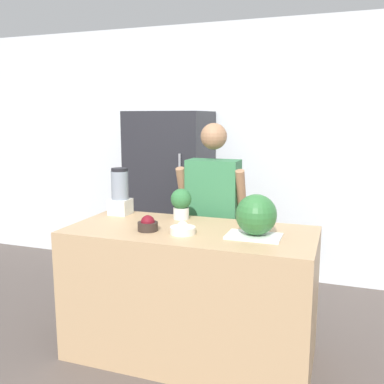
{
  "coord_description": "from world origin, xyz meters",
  "views": [
    {
      "loc": [
        0.95,
        -2.25,
        1.66
      ],
      "look_at": [
        0.0,
        0.42,
        1.16
      ],
      "focal_mm": 40.0,
      "sensor_mm": 36.0,
      "label": 1
    }
  ],
  "objects_px": {
    "bowl_cream": "(183,229)",
    "blender": "(120,193)",
    "watermelon": "(256,215)",
    "potted_plant": "(181,202)",
    "refrigerator": "(171,196)",
    "person": "(213,221)",
    "bowl_cherries": "(148,225)"
  },
  "relations": [
    {
      "from": "person",
      "to": "watermelon",
      "type": "bearing_deg",
      "value": -53.97
    },
    {
      "from": "watermelon",
      "to": "bowl_cherries",
      "type": "height_order",
      "value": "watermelon"
    },
    {
      "from": "potted_plant",
      "to": "bowl_cream",
      "type": "bearing_deg",
      "value": -67.68
    },
    {
      "from": "refrigerator",
      "to": "potted_plant",
      "type": "bearing_deg",
      "value": -63.93
    },
    {
      "from": "bowl_cream",
      "to": "blender",
      "type": "xyz_separation_m",
      "value": [
        -0.66,
        0.37,
        0.14
      ]
    },
    {
      "from": "watermelon",
      "to": "potted_plant",
      "type": "bearing_deg",
      "value": 154.38
    },
    {
      "from": "potted_plant",
      "to": "bowl_cherries",
      "type": "bearing_deg",
      "value": -103.04
    },
    {
      "from": "blender",
      "to": "potted_plant",
      "type": "bearing_deg",
      "value": 1.63
    },
    {
      "from": "refrigerator",
      "to": "blender",
      "type": "xyz_separation_m",
      "value": [
        0.03,
        -1.1,
        0.22
      ]
    },
    {
      "from": "bowl_cream",
      "to": "bowl_cherries",
      "type": "bearing_deg",
      "value": -178.8
    },
    {
      "from": "person",
      "to": "bowl_cherries",
      "type": "relative_size",
      "value": 11.9
    },
    {
      "from": "refrigerator",
      "to": "bowl_cherries",
      "type": "height_order",
      "value": "refrigerator"
    },
    {
      "from": "refrigerator",
      "to": "bowl_cream",
      "type": "xyz_separation_m",
      "value": [
        0.69,
        -1.47,
        0.08
      ]
    },
    {
      "from": "refrigerator",
      "to": "blender",
      "type": "bearing_deg",
      "value": -88.48
    },
    {
      "from": "blender",
      "to": "potted_plant",
      "type": "height_order",
      "value": "blender"
    },
    {
      "from": "watermelon",
      "to": "bowl_cream",
      "type": "relative_size",
      "value": 1.56
    },
    {
      "from": "person",
      "to": "watermelon",
      "type": "relative_size",
      "value": 6.22
    },
    {
      "from": "blender",
      "to": "watermelon",
      "type": "bearing_deg",
      "value": -14.15
    },
    {
      "from": "watermelon",
      "to": "bowl_cream",
      "type": "xyz_separation_m",
      "value": [
        -0.46,
        -0.09,
        -0.11
      ]
    },
    {
      "from": "bowl_cream",
      "to": "potted_plant",
      "type": "height_order",
      "value": "potted_plant"
    },
    {
      "from": "watermelon",
      "to": "refrigerator",
      "type": "bearing_deg",
      "value": 129.76
    },
    {
      "from": "bowl_cherries",
      "to": "bowl_cream",
      "type": "height_order",
      "value": "bowl_cherries"
    },
    {
      "from": "bowl_cherries",
      "to": "potted_plant",
      "type": "height_order",
      "value": "potted_plant"
    },
    {
      "from": "refrigerator",
      "to": "blender",
      "type": "relative_size",
      "value": 4.74
    },
    {
      "from": "refrigerator",
      "to": "potted_plant",
      "type": "relative_size",
      "value": 7.53
    },
    {
      "from": "bowl_cherries",
      "to": "blender",
      "type": "bearing_deg",
      "value": 137.68
    },
    {
      "from": "blender",
      "to": "potted_plant",
      "type": "relative_size",
      "value": 1.59
    },
    {
      "from": "person",
      "to": "blender",
      "type": "height_order",
      "value": "person"
    },
    {
      "from": "refrigerator",
      "to": "person",
      "type": "bearing_deg",
      "value": -47.15
    },
    {
      "from": "watermelon",
      "to": "bowl_cream",
      "type": "distance_m",
      "value": 0.48
    },
    {
      "from": "refrigerator",
      "to": "bowl_cream",
      "type": "height_order",
      "value": "refrigerator"
    },
    {
      "from": "bowl_cherries",
      "to": "person",
      "type": "bearing_deg",
      "value": 73.03
    }
  ]
}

